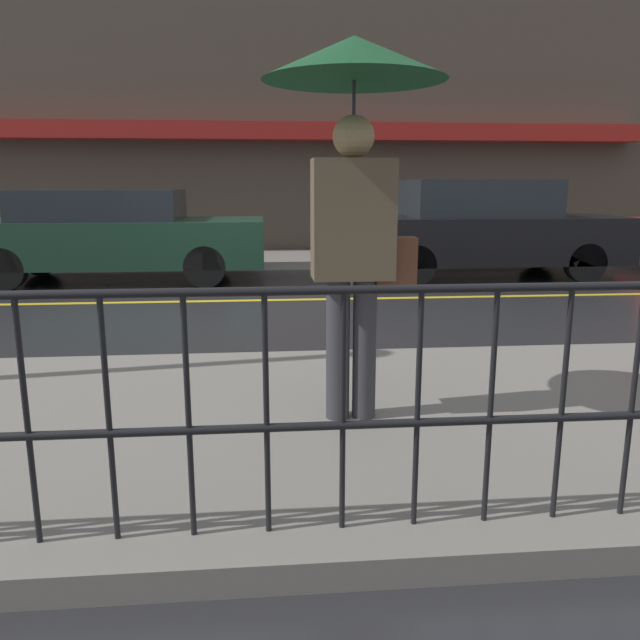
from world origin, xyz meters
name	(u,v)px	position (x,y,z in m)	size (l,w,h in m)	color
ground_plane	(241,301)	(0.00, 0.00, 0.00)	(80.00, 80.00, 0.00)	#262628
sidewalk_near	(217,429)	(0.00, -4.68, 0.07)	(28.00, 3.08, 0.13)	slate
sidewalk_far	(248,259)	(0.00, 4.23, 0.07)	(28.00, 2.19, 0.13)	slate
lane_marking	(241,300)	(0.00, 0.00, 0.00)	(25.20, 0.12, 0.01)	gold
building_storefront	(246,113)	(0.00, 5.45, 2.99)	(28.00, 0.85, 6.02)	#4C4238
railing_foreground	(187,387)	(0.00, -5.97, 0.77)	(12.00, 0.04, 1.03)	black
pedestrian	(355,131)	(0.83, -4.71, 1.84)	(1.04, 1.04, 2.21)	#333338
car_dark_green	(113,235)	(-2.08, 1.97, 0.75)	(4.72, 1.79, 1.45)	#193828
car_black	(481,228)	(3.98, 1.97, 0.81)	(4.44, 1.93, 1.61)	black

